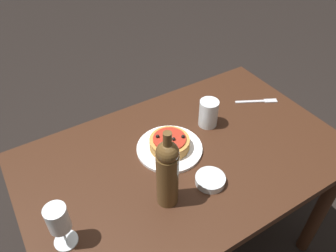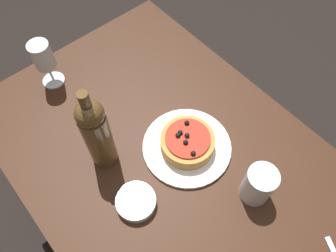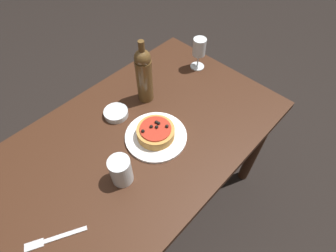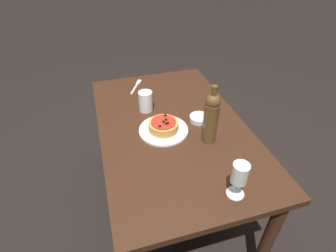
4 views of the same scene
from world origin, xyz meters
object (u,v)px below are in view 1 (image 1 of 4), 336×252
(dining_table, at_px, (185,172))
(fork, at_px, (259,101))
(wine_glass, at_px, (58,220))
(water_cup, at_px, (208,113))
(dinner_plate, at_px, (170,148))
(pizza, at_px, (170,143))
(wine_bottle, at_px, (167,172))
(side_bowl, at_px, (210,180))

(dining_table, distance_m, fork, 0.50)
(wine_glass, height_order, water_cup, wine_glass)
(fork, bearing_deg, water_cup, -152.22)
(dinner_plate, distance_m, pizza, 0.03)
(dining_table, xyz_separation_m, wine_bottle, (-0.17, -0.14, 0.24))
(wine_bottle, bearing_deg, pizza, 56.58)
(wine_glass, bearing_deg, water_cup, 17.11)
(wine_bottle, bearing_deg, fork, 20.63)
(wine_bottle, height_order, side_bowl, wine_bottle)
(pizza, bearing_deg, side_bowl, -80.31)
(pizza, height_order, fork, pizza)
(wine_glass, distance_m, fork, 1.01)
(water_cup, height_order, side_bowl, water_cup)
(pizza, relative_size, fork, 0.85)
(dinner_plate, xyz_separation_m, side_bowl, (0.04, -0.21, 0.01))
(wine_glass, xyz_separation_m, fork, (0.99, 0.21, -0.11))
(water_cup, relative_size, side_bowl, 1.11)
(fork, bearing_deg, dinner_plate, -147.29)
(water_cup, bearing_deg, wine_glass, -162.89)
(dinner_plate, relative_size, side_bowl, 2.41)
(dinner_plate, bearing_deg, side_bowl, -80.33)
(pizza, distance_m, wine_bottle, 0.26)
(water_cup, distance_m, side_bowl, 0.32)
(pizza, xyz_separation_m, wine_glass, (-0.47, -0.17, 0.08))
(wine_bottle, relative_size, side_bowl, 2.86)
(dining_table, relative_size, wine_glass, 7.52)
(dining_table, bearing_deg, wine_glass, -167.86)
(dining_table, xyz_separation_m, pizza, (-0.04, 0.06, 0.13))
(dinner_plate, distance_m, side_bowl, 0.22)
(dining_table, distance_m, pizza, 0.15)
(dining_table, bearing_deg, dinner_plate, 121.72)
(dining_table, height_order, pizza, pizza)
(dining_table, bearing_deg, wine_bottle, -140.02)
(fork, bearing_deg, dining_table, -140.16)
(wine_glass, bearing_deg, dinner_plate, 19.53)
(water_cup, xyz_separation_m, fork, (0.30, 0.00, -0.06))
(pizza, relative_size, side_bowl, 1.45)
(dining_table, relative_size, pizza, 7.98)
(wine_glass, bearing_deg, fork, 12.17)
(side_bowl, xyz_separation_m, fork, (0.48, 0.26, -0.01))
(pizza, height_order, water_cup, water_cup)
(pizza, relative_size, water_cup, 1.31)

